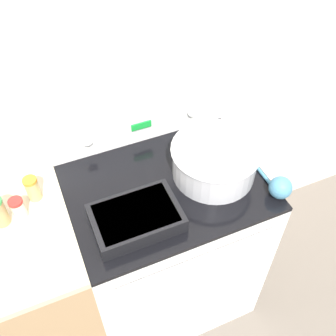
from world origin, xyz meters
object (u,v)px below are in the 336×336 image
Objects in this scene: ladle at (279,187)px; mixing_bowl at (215,159)px; spice_jar_orange_cap at (33,189)px; spice_jar_red_cap at (18,209)px; casserole_dish at (136,217)px.

mixing_bowl is at bearing 132.17° from ladle.
mixing_bowl is 3.41× the size of spice_jar_orange_cap.
spice_jar_orange_cap is 0.10m from spice_jar_red_cap.
ladle is 0.98m from spice_jar_red_cap.
spice_jar_red_cap is (-0.94, 0.28, 0.02)m from ladle.
spice_jar_orange_cap is (-0.32, 0.26, 0.03)m from casserole_dish.
mixing_bowl is 3.79× the size of spice_jar_red_cap.
spice_jar_red_cap reaches higher than casserole_dish.
casserole_dish is at bearing -26.20° from spice_jar_red_cap.
spice_jar_orange_cap is (-0.70, 0.15, -0.02)m from mixing_bowl.
spice_jar_orange_cap is at bearing 158.36° from ladle.
ladle is at bearing -8.98° from casserole_dish.
spice_jar_red_cap is at bearing -132.72° from spice_jar_orange_cap.
spice_jar_red_cap is at bearing 163.60° from ladle.
mixing_bowl is 1.25× the size of ladle.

